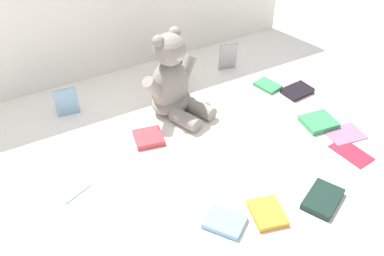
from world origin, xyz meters
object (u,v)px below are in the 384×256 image
Objects in this scene: book_case_1 at (67,102)px; book_case_6 at (323,199)px; book_case_0 at (225,222)px; book_case_7 at (351,152)px; book_case_2 at (228,57)px; book_case_8 at (172,72)px; book_case_12 at (267,213)px; teddy_bear at (172,83)px; book_case_10 at (345,133)px; book_case_3 at (297,91)px; book_case_9 at (268,86)px; book_case_4 at (68,186)px; book_case_11 at (319,122)px; book_case_5 at (148,138)px.

book_case_1 is 0.90m from book_case_6.
book_case_7 is (0.50, 0.04, -0.00)m from book_case_0.
book_case_2 reaches higher than book_case_8.
book_case_8 is (-0.31, 0.63, 0.05)m from book_case_7.
book_case_8 reaches higher than book_case_12.
teddy_bear is at bearing -137.67° from book_case_0.
book_case_8 is (-0.24, 0.01, -0.00)m from book_case_2.
book_case_1 is at bearing -116.51° from book_case_10.
book_case_0 is at bearing 179.35° from book_case_12.
book_case_6 is at bearing -50.14° from book_case_1.
book_case_12 is at bearing -58.68° from book_case_1.
book_case_7 is 1.07× the size of book_case_10.
book_case_8 is (-0.38, 0.28, 0.04)m from book_case_3.
book_case_3 reaches higher than book_case_0.
book_case_9 is at bearing -27.59° from teddy_bear.
book_case_1 is at bearing 132.04° from book_case_7.
book_case_4 is 1.02× the size of book_case_9.
book_case_7 is 0.43m from book_case_9.
book_case_7 is (0.39, -0.48, -0.11)m from teddy_bear.
book_case_1 is at bearing -107.78° from book_case_0.
book_case_6 is (0.17, -0.59, -0.10)m from teddy_bear.
book_case_10 is 1.11× the size of book_case_11.
book_case_8 is at bearing 42.59° from teddy_bear.
book_case_7 is (0.83, -0.29, 0.00)m from book_case_4.
book_case_10 is (0.55, 0.12, -0.00)m from book_case_0.
book_case_10 is at bearing 171.18° from book_case_3.
teddy_bear reaches higher than book_case_2.
book_case_2 is 0.20m from book_case_9.
book_case_1 is 0.90× the size of book_case_3.
book_case_4 is at bearing -101.03° from book_case_1.
book_case_2 is 0.93× the size of book_case_6.
book_case_5 is at bearing 123.00° from book_case_12.
book_case_5 is 0.53m from book_case_9.
teddy_bear reaches higher than book_case_4.
book_case_3 and book_case_11 have the same top height.
book_case_9 is at bearing 132.33° from book_case_6.
book_case_2 is 0.46m from book_case_11.
book_case_3 is (0.14, -0.27, -0.05)m from book_case_2.
book_case_3 is 0.27m from book_case_10.
book_case_8 is at bearing -137.00° from book_case_10.
teddy_bear is 0.52m from book_case_11.
book_case_0 is 0.84× the size of book_case_6.
book_case_9 is at bearing -10.07° from book_case_1.
teddy_bear is at bearing 58.57° from book_case_11.
book_case_12 is at bearing -101.18° from book_case_2.
book_case_2 is 0.55m from book_case_10.
book_case_0 is at bearing -66.10° from book_case_1.
book_case_2 is 0.53m from book_case_5.
book_case_12 is at bearing 27.51° from book_case_4.
book_case_8 reaches higher than book_case_11.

